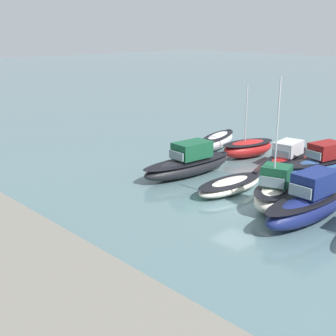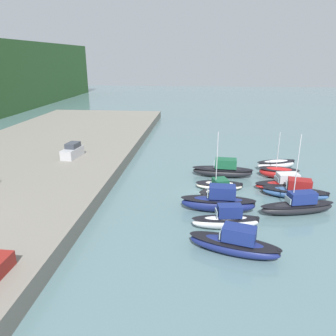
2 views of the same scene
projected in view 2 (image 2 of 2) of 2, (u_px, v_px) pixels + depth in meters
name	position (u px, v px, depth m)	size (l,w,h in m)	color
ground_plane	(208.00, 194.00, 40.46)	(320.00, 320.00, 0.00)	slate
moored_boat_0	(235.00, 244.00, 27.90)	(4.31, 8.21, 2.57)	navy
moored_boat_1	(226.00, 220.00, 32.09)	(2.45, 6.86, 2.48)	silver
moored_boat_2	(219.00, 202.00, 35.61)	(2.48, 8.21, 2.97)	navy
moored_boat_3	(218.00, 193.00, 38.04)	(3.66, 5.07, 8.32)	white
moored_boat_4	(219.00, 185.00, 41.81)	(2.29, 6.01, 0.93)	white
moored_boat_5	(223.00, 170.00, 46.10)	(2.93, 8.61, 2.60)	black
moored_boat_6	(298.00, 206.00, 35.11)	(3.89, 8.54, 8.78)	black
moored_boat_7	(296.00, 191.00, 39.02)	(3.66, 7.94, 2.39)	#33568E
moored_boat_8	(285.00, 183.00, 41.87)	(3.37, 7.84, 2.07)	red
moored_boat_9	(279.00, 172.00, 45.64)	(3.36, 5.75, 6.47)	red
moored_boat_10	(276.00, 164.00, 49.23)	(3.72, 6.41, 1.44)	silver
parked_car_0	(72.00, 151.00, 48.99)	(4.38, 2.28, 2.16)	#B7B7BC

